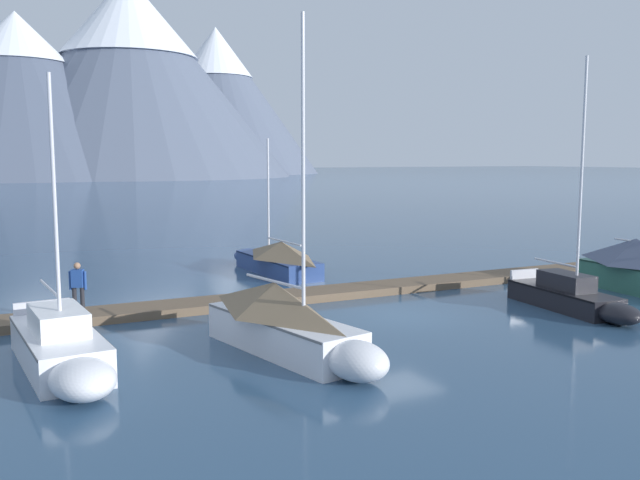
{
  "coord_description": "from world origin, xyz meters",
  "views": [
    {
      "loc": [
        -12.88,
        -18.89,
        5.4
      ],
      "look_at": [
        0.0,
        6.0,
        2.0
      ],
      "focal_mm": 37.76,
      "sensor_mm": 36.0,
      "label": 1
    }
  ],
  "objects_px": {
    "sailboat_second_berth": "(288,322)",
    "sailboat_mid_dock_port": "(275,257)",
    "sailboat_mid_dock_starboard": "(573,296)",
    "sailboat_nearest_berth": "(63,349)",
    "person_on_dock": "(78,284)"
  },
  "relations": [
    {
      "from": "sailboat_second_berth",
      "to": "sailboat_mid_dock_port",
      "type": "relative_size",
      "value": 1.22
    },
    {
      "from": "sailboat_second_berth",
      "to": "sailboat_mid_dock_starboard",
      "type": "bearing_deg",
      "value": 1.01
    },
    {
      "from": "sailboat_second_berth",
      "to": "sailboat_mid_dock_port",
      "type": "bearing_deg",
      "value": 67.94
    },
    {
      "from": "sailboat_nearest_berth",
      "to": "sailboat_mid_dock_starboard",
      "type": "distance_m",
      "value": 16.98
    },
    {
      "from": "sailboat_mid_dock_port",
      "to": "sailboat_nearest_berth",
      "type": "bearing_deg",
      "value": -133.58
    },
    {
      "from": "sailboat_nearest_berth",
      "to": "sailboat_second_berth",
      "type": "distance_m",
      "value": 5.86
    },
    {
      "from": "person_on_dock",
      "to": "sailboat_mid_dock_port",
      "type": "bearing_deg",
      "value": 31.31
    },
    {
      "from": "person_on_dock",
      "to": "sailboat_nearest_berth",
      "type": "bearing_deg",
      "value": -101.65
    },
    {
      "from": "sailboat_nearest_berth",
      "to": "person_on_dock",
      "type": "height_order",
      "value": "sailboat_nearest_berth"
    },
    {
      "from": "sailboat_mid_dock_port",
      "to": "sailboat_mid_dock_starboard",
      "type": "height_order",
      "value": "sailboat_mid_dock_starboard"
    },
    {
      "from": "sailboat_mid_dock_port",
      "to": "person_on_dock",
      "type": "relative_size",
      "value": 4.39
    },
    {
      "from": "sailboat_mid_dock_port",
      "to": "person_on_dock",
      "type": "distance_m",
      "value": 11.34
    },
    {
      "from": "sailboat_nearest_berth",
      "to": "person_on_dock",
      "type": "xyz_separation_m",
      "value": [
        1.13,
        5.47,
        0.64
      ]
    },
    {
      "from": "sailboat_nearest_berth",
      "to": "person_on_dock",
      "type": "distance_m",
      "value": 5.62
    },
    {
      "from": "sailboat_mid_dock_starboard",
      "to": "sailboat_second_berth",
      "type": "bearing_deg",
      "value": -178.99
    }
  ]
}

